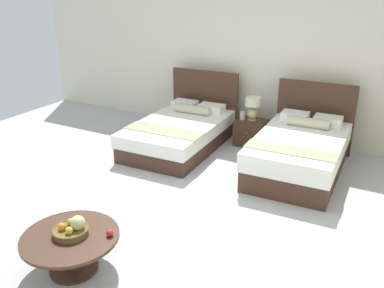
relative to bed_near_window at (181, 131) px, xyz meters
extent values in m
cube|color=#B0B3AF|center=(1.04, -1.86, -0.29)|extent=(10.04, 9.87, 0.02)
cube|color=beige|center=(1.04, 1.27, 1.02)|extent=(10.04, 0.12, 2.59)
cube|color=#40281C|center=(0.00, -0.09, -0.15)|extent=(1.32, 2.10, 0.26)
cube|color=white|center=(0.00, -0.09, 0.09)|extent=(1.36, 2.14, 0.22)
cube|color=#40281C|center=(-0.04, 0.96, 0.30)|extent=(1.32, 0.11, 1.16)
cube|color=white|center=(-0.30, 0.66, 0.27)|extent=(0.46, 0.32, 0.14)
cube|color=white|center=(0.25, 0.68, 0.27)|extent=(0.46, 0.32, 0.14)
cylinder|color=beige|center=(-0.02, 0.44, 0.28)|extent=(0.69, 0.17, 0.15)
cube|color=gray|center=(0.02, -0.58, 0.21)|extent=(1.31, 0.46, 0.01)
cube|color=#40281C|center=(2.08, -0.09, -0.12)|extent=(1.26, 2.00, 0.32)
cube|color=white|center=(2.08, -0.09, 0.17)|extent=(1.30, 2.04, 0.27)
cube|color=#40281C|center=(2.05, 0.92, 0.32)|extent=(1.27, 0.11, 1.19)
cube|color=white|center=(1.80, 0.62, 0.38)|extent=(0.44, 0.32, 0.14)
cube|color=white|center=(2.32, 0.64, 0.38)|extent=(0.44, 0.32, 0.14)
cylinder|color=beige|center=(2.07, 0.39, 0.38)|extent=(0.66, 0.17, 0.15)
cube|color=gray|center=(2.10, -0.67, 0.32)|extent=(1.26, 0.39, 0.01)
cube|color=#40281C|center=(1.04, 0.66, -0.05)|extent=(0.52, 0.41, 0.45)
sphere|color=tan|center=(1.04, 0.44, 0.02)|extent=(0.02, 0.02, 0.02)
cylinder|color=tan|center=(1.04, 0.68, 0.19)|extent=(0.14, 0.14, 0.02)
ellipsoid|color=tan|center=(1.04, 0.68, 0.30)|extent=(0.18, 0.18, 0.20)
cylinder|color=#99844C|center=(1.04, 0.68, 0.41)|extent=(0.02, 0.02, 0.04)
cylinder|color=beige|center=(1.04, 0.68, 0.51)|extent=(0.26, 0.26, 0.15)
cylinder|color=#BAB9BE|center=(0.88, 0.62, 0.25)|extent=(0.09, 0.09, 0.14)
torus|color=#BAB9BE|center=(0.88, 0.62, 0.32)|extent=(0.09, 0.09, 0.01)
cylinder|color=#40281C|center=(0.71, -3.41, -0.27)|extent=(0.49, 0.49, 0.02)
cylinder|color=#40281C|center=(0.71, -3.41, -0.09)|extent=(0.12, 0.12, 0.37)
cylinder|color=#40281C|center=(0.71, -3.41, 0.11)|extent=(0.96, 0.96, 0.04)
cylinder|color=brown|center=(0.70, -3.38, 0.16)|extent=(0.34, 0.34, 0.06)
torus|color=brown|center=(0.70, -3.38, 0.19)|extent=(0.36, 0.36, 0.02)
sphere|color=#C5BB7E|center=(0.76, -3.34, 0.25)|extent=(0.15, 0.15, 0.15)
sphere|color=#88B340|center=(0.65, -3.32, 0.22)|extent=(0.07, 0.07, 0.07)
sphere|color=orange|center=(0.64, -3.43, 0.23)|extent=(0.08, 0.08, 0.08)
sphere|color=gold|center=(0.75, -3.44, 0.22)|extent=(0.08, 0.08, 0.08)
sphere|color=red|center=(1.06, -3.22, 0.17)|extent=(0.07, 0.07, 0.07)
camera|label=1|loc=(3.41, -5.86, 2.49)|focal=38.91mm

